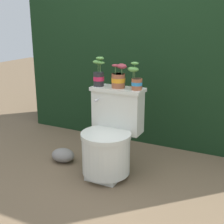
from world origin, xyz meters
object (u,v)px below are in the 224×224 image
Objects in this scene: potted_plant_midleft at (119,78)px; garden_stone at (63,155)px; potted_plant_left at (99,74)px; potted_plant_middle at (136,80)px; toilet at (110,139)px.

garden_stone is at bearing -163.99° from potted_plant_midleft.
potted_plant_left is at bearing 22.81° from garden_stone.
potted_plant_left reaches higher than potted_plant_middle.
potted_plant_left is (-0.17, 0.14, 0.51)m from toilet.
toilet is 3.58× the size of potted_plant_midleft.
toilet is 0.53m from potted_plant_middle.
potted_plant_midleft is (0.18, 0.01, -0.02)m from potted_plant_left.
potted_plant_middle reaches higher than potted_plant_midleft.
potted_plant_left is 1.11× the size of potted_plant_middle.
potted_plant_midleft is at bearing 179.63° from potted_plant_middle.
toilet is 3.26× the size of garden_stone.
toilet is 0.56m from potted_plant_left.
potted_plant_left is 1.13× the size of garden_stone.
potted_plant_midleft is at bearing 16.01° from garden_stone.
toilet is 2.89× the size of potted_plant_left.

